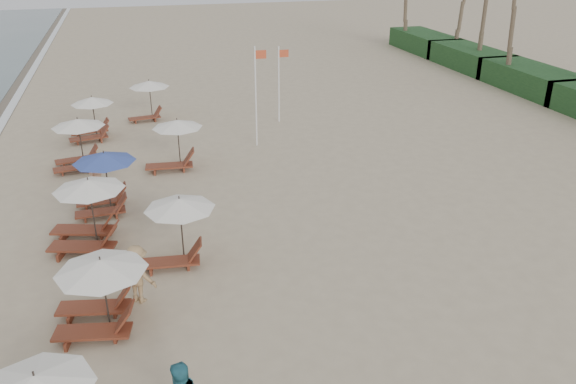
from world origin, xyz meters
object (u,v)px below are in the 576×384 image
object	(u,v)px
lounger_station_2	(96,293)
lounger_station_3	(84,216)
lounger_station_6	(90,119)
inland_station_1	(173,141)
lounger_station_4	(102,181)
inland_station_2	(147,95)
inland_station_0	(175,225)
flag_pole_near	(256,92)
beachgoer_mid_b	(137,274)
lounger_station_5	(76,143)
beachgoer_far_b	(95,177)

from	to	relation	value
lounger_station_2	lounger_station_3	distance (m)	4.79
lounger_station_6	inland_station_1	world-z (taller)	inland_station_1
lounger_station_3	lounger_station_4	distance (m)	2.59
inland_station_2	inland_station_1	bearing A→B (deg)	-84.98
inland_station_1	inland_station_2	bearing A→B (deg)	95.02
inland_station_0	flag_pole_near	bearing A→B (deg)	64.45
lounger_station_4	beachgoer_mid_b	bearing A→B (deg)	-80.86
lounger_station_3	flag_pole_near	world-z (taller)	flag_pole_near
inland_station_1	lounger_station_3	bearing A→B (deg)	-119.60
lounger_station_5	beachgoer_mid_b	bearing A→B (deg)	-78.97
lounger_station_5	flag_pole_near	size ratio (longest dim) A/B	0.52
lounger_station_5	inland_station_1	distance (m)	4.36
lounger_station_2	beachgoer_far_b	xyz separation A→B (m)	(-0.26, 8.69, -0.19)
inland_station_2	flag_pole_near	bearing A→B (deg)	-49.29
lounger_station_4	lounger_station_5	distance (m)	5.10
flag_pole_near	lounger_station_2	bearing A→B (deg)	-119.23
lounger_station_6	flag_pole_near	distance (m)	8.81
inland_station_2	beachgoer_far_b	xyz separation A→B (m)	(-2.61, -10.21, -0.59)
lounger_station_2	lounger_station_6	distance (m)	16.35
inland_station_2	lounger_station_4	bearing A→B (deg)	-101.15
inland_station_1	beachgoer_mid_b	size ratio (longest dim) A/B	1.56
lounger_station_2	inland_station_1	bearing A→B (deg)	74.48
beachgoer_mid_b	flag_pole_near	bearing A→B (deg)	-78.39
lounger_station_2	beachgoer_mid_b	xyz separation A→B (m)	(1.08, 0.94, -0.18)
lounger_station_3	inland_station_2	xyz separation A→B (m)	(2.83, 14.14, 0.37)
lounger_station_2	beachgoer_mid_b	world-z (taller)	lounger_station_2
inland_station_2	beachgoer_far_b	bearing A→B (deg)	-104.33
lounger_station_4	inland_station_0	size ratio (longest dim) A/B	0.95
inland_station_1	beachgoer_far_b	xyz separation A→B (m)	(-3.31, -2.29, -0.43)
flag_pole_near	inland_station_0	bearing A→B (deg)	-115.55
lounger_station_2	beachgoer_far_b	size ratio (longest dim) A/B	1.54
lounger_station_5	lounger_station_4	bearing A→B (deg)	-76.58
lounger_station_6	inland_station_2	xyz separation A→B (m)	(3.05, 2.56, 0.40)
inland_station_0	beachgoer_far_b	world-z (taller)	inland_station_0
beachgoer_far_b	inland_station_1	bearing A→B (deg)	-35.23
lounger_station_5	flag_pole_near	bearing A→B (deg)	5.82
lounger_station_4	inland_station_1	distance (m)	4.74
lounger_station_6	inland_station_2	world-z (taller)	inland_station_2
lounger_station_4	inland_station_2	size ratio (longest dim) A/B	0.99
flag_pole_near	lounger_station_4	bearing A→B (deg)	-141.33
beachgoer_far_b	lounger_station_4	bearing A→B (deg)	-147.03
flag_pole_near	lounger_station_5	bearing A→B (deg)	-174.18
lounger_station_5	beachgoer_mid_b	xyz separation A→B (m)	(2.20, -11.31, -0.33)
lounger_station_3	inland_station_2	world-z (taller)	lounger_station_3
inland_station_0	flag_pole_near	xyz separation A→B (m)	(4.98, 10.41, 1.30)
beachgoer_mid_b	flag_pole_near	xyz separation A→B (m)	(6.25, 12.17, 1.81)
inland_station_1	beachgoer_far_b	bearing A→B (deg)	-145.34
flag_pole_near	lounger_station_3	bearing A→B (deg)	-133.13
inland_station_2	lounger_station_2	bearing A→B (deg)	-97.09
inland_station_2	flag_pole_near	world-z (taller)	flag_pole_near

